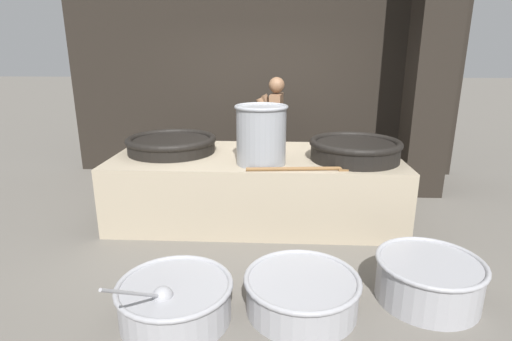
% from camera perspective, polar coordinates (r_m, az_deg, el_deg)
% --- Properties ---
extents(ground_plane, '(60.00, 60.00, 0.00)m').
position_cam_1_polar(ground_plane, '(5.17, 0.00, -6.49)').
color(ground_plane, '#666059').
extents(back_wall, '(6.47, 0.24, 4.14)m').
position_cam_1_polar(back_wall, '(6.86, 0.95, 16.91)').
color(back_wall, black).
rests_on(back_wall, ground_plane).
extents(support_pillar, '(0.54, 0.54, 4.14)m').
position_cam_1_polar(support_pillar, '(6.20, 24.03, 15.59)').
color(support_pillar, black).
rests_on(support_pillar, ground_plane).
extents(hearth_platform, '(3.45, 1.53, 0.81)m').
position_cam_1_polar(hearth_platform, '(5.03, 0.00, -2.22)').
color(hearth_platform, tan).
rests_on(hearth_platform, ground_plane).
extents(giant_wok_near, '(1.12, 1.12, 0.20)m').
position_cam_1_polar(giant_wok_near, '(5.13, -11.97, 3.78)').
color(giant_wok_near, black).
rests_on(giant_wok_near, hearth_platform).
extents(giant_wok_far, '(1.06, 1.06, 0.24)m').
position_cam_1_polar(giant_wok_far, '(4.79, 13.96, 3.02)').
color(giant_wok_far, black).
rests_on(giant_wok_far, hearth_platform).
extents(stock_pot, '(0.59, 0.59, 0.66)m').
position_cam_1_polar(stock_pot, '(4.45, 0.74, 5.25)').
color(stock_pot, gray).
rests_on(stock_pot, hearth_platform).
extents(stirring_paddle, '(1.10, 0.17, 0.04)m').
position_cam_1_polar(stirring_paddle, '(4.28, 6.75, 0.24)').
color(stirring_paddle, brown).
rests_on(stirring_paddle, hearth_platform).
extents(cook, '(0.42, 0.63, 1.68)m').
position_cam_1_polar(cook, '(6.10, 2.79, 5.97)').
color(cook, brown).
rests_on(cook, ground_plane).
extents(prep_bowl_vegetables, '(0.91, 1.14, 0.70)m').
position_cam_1_polar(prep_bowl_vegetables, '(3.33, -11.47, -17.51)').
color(prep_bowl_vegetables, '#9E9EA3').
rests_on(prep_bowl_vegetables, ground_plane).
extents(prep_bowl_meat, '(0.89, 0.89, 0.38)m').
position_cam_1_polar(prep_bowl_meat, '(3.76, 23.42, -13.86)').
color(prep_bowl_meat, '#9E9EA3').
rests_on(prep_bowl_meat, ground_plane).
extents(prep_bowl_extra, '(0.95, 0.95, 0.30)m').
position_cam_1_polar(prep_bowl_extra, '(3.39, 6.54, -16.77)').
color(prep_bowl_extra, '#9E9EA3').
rests_on(prep_bowl_extra, ground_plane).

